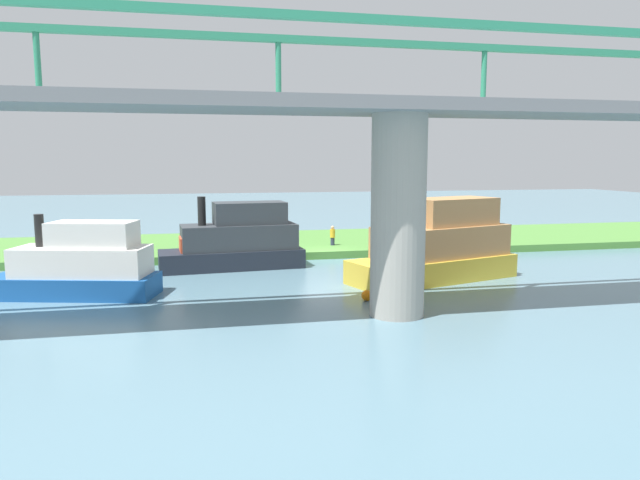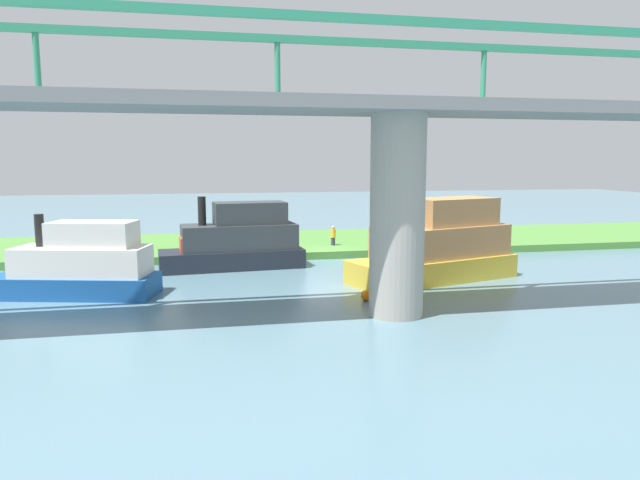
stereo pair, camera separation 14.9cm
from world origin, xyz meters
TOP-DOWN VIEW (x-y plane):
  - ground_plane at (0.00, 0.00)m, footprint 160.00×160.00m
  - grassy_bank at (0.00, -6.00)m, footprint 80.00×12.00m
  - bridge_pylon at (0.08, 14.16)m, footprint 2.27×2.27m
  - bridge_span at (0.08, 14.15)m, footprint 65.18×4.30m
  - person_on_bank at (-1.15, -2.83)m, footprint 0.46×0.46m
  - mooring_post at (-9.97, -0.65)m, footprint 0.20×0.20m
  - pontoon_yellow at (5.93, 1.83)m, footprint 8.75×3.58m
  - skiff_small at (13.76, 7.79)m, footprint 8.12×4.39m
  - houseboat_blue at (-4.60, 7.62)m, footprint 10.02×5.88m
  - marker_buoy at (0.58, 11.49)m, footprint 0.50×0.50m

SIDE VIEW (x-z plane):
  - ground_plane at x=0.00m, z-range 0.00..0.00m
  - grassy_bank at x=0.00m, z-range 0.00..0.50m
  - marker_buoy at x=0.58m, z-range 0.00..0.50m
  - mooring_post at x=-9.97m, z-range 0.50..1.47m
  - person_on_bank at x=-1.15m, z-range 0.51..1.90m
  - skiff_small at x=13.76m, z-range -0.51..3.44m
  - pontoon_yellow at x=5.93m, z-range -0.56..3.80m
  - houseboat_blue at x=-4.60m, z-range -0.63..4.23m
  - bridge_pylon at x=0.08m, z-range 0.00..8.34m
  - bridge_span at x=0.08m, z-range 7.21..10.46m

